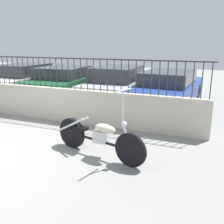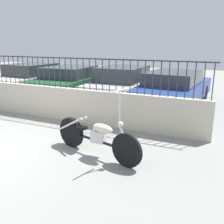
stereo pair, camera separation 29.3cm
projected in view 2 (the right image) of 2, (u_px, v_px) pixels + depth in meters
low_wall at (56, 103)px, 7.62m from camera, size 8.97×0.18×0.99m
fence_railing at (54, 67)px, 7.33m from camera, size 8.97×0.04×0.88m
motorcycle_black at (93, 136)px, 5.15m from camera, size 2.16×0.77×1.47m
car_white at (35, 80)px, 10.94m from camera, size 1.95×3.98×1.41m
car_green at (72, 82)px, 10.21m from camera, size 2.14×4.17×1.36m
car_silver at (124, 84)px, 9.80m from camera, size 1.86×4.29×1.39m
car_blue at (174, 88)px, 9.09m from camera, size 2.19×4.68×1.29m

